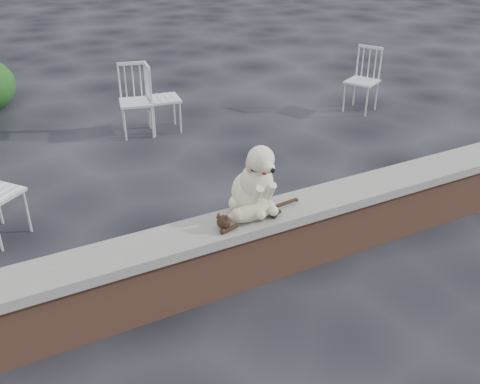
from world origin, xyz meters
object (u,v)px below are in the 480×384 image
cat (252,211)px  chair_b (136,101)px  dog (252,175)px  chair_e (163,97)px  chair_d (362,80)px

cat → chair_b: size_ratio=0.98×
dog → chair_e: dog is taller
cat → chair_e: 3.58m
chair_d → chair_e: bearing=-128.8°
chair_b → chair_e: size_ratio=1.00×
dog → cat: (-0.08, -0.15, -0.22)m
chair_b → chair_d: same height
cat → chair_d: size_ratio=0.98×
dog → chair_d: bearing=36.1°
dog → chair_d: dog is taller
dog → chair_b: size_ratio=0.64×
chair_d → chair_b: bearing=-128.0°
dog → chair_d: size_ratio=0.64×
chair_b → chair_e: bearing=8.2°
chair_e → chair_d: 2.96m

